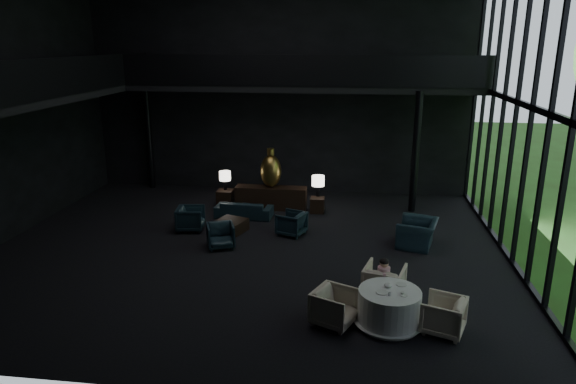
# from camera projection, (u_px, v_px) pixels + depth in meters

# --- Properties ---
(floor) EXTENTS (14.00, 12.00, 0.02)m
(floor) POSITION_uv_depth(u_px,v_px,m) (248.00, 250.00, 14.12)
(floor) COLOR black
(floor) RESTS_ON ground
(wall_back) EXTENTS (14.00, 0.04, 8.00)m
(wall_back) POSITION_uv_depth(u_px,v_px,m) (279.00, 84.00, 18.69)
(wall_back) COLOR black
(wall_back) RESTS_ON ground
(wall_front) EXTENTS (14.00, 0.04, 8.00)m
(wall_front) POSITION_uv_depth(u_px,v_px,m) (157.00, 152.00, 7.28)
(wall_front) COLOR black
(wall_front) RESTS_ON ground
(curtain_wall) EXTENTS (0.20, 12.00, 8.00)m
(curtain_wall) POSITION_uv_depth(u_px,v_px,m) (533.00, 108.00, 12.13)
(curtain_wall) COLOR black
(curtain_wall) RESTS_ON ground
(mezzanine_left) EXTENTS (2.00, 12.00, 0.25)m
(mezzanine_left) POSITION_uv_depth(u_px,v_px,m) (25.00, 100.00, 13.73)
(mezzanine_left) COLOR black
(mezzanine_left) RESTS_ON wall_left
(mezzanine_back) EXTENTS (12.00, 2.00, 0.25)m
(mezzanine_back) POSITION_uv_depth(u_px,v_px,m) (304.00, 87.00, 17.62)
(mezzanine_back) COLOR black
(mezzanine_back) RESTS_ON wall_back
(railing_left) EXTENTS (0.06, 12.00, 1.00)m
(railing_left) POSITION_uv_depth(u_px,v_px,m) (57.00, 77.00, 13.43)
(railing_left) COLOR black
(railing_left) RESTS_ON mezzanine_left
(railing_back) EXTENTS (12.00, 0.06, 1.00)m
(railing_back) POSITION_uv_depth(u_px,v_px,m) (301.00, 71.00, 16.50)
(railing_back) COLOR black
(railing_back) RESTS_ON mezzanine_back
(column_nw) EXTENTS (0.24, 0.24, 4.00)m
(column_nw) POSITION_uv_depth(u_px,v_px,m) (149.00, 137.00, 19.59)
(column_nw) COLOR black
(column_nw) RESTS_ON floor
(column_ne) EXTENTS (0.24, 0.24, 4.00)m
(column_ne) POSITION_uv_depth(u_px,v_px,m) (416.00, 153.00, 16.77)
(column_ne) COLOR black
(column_ne) RESTS_ON floor
(console) EXTENTS (2.42, 0.55, 0.77)m
(console) POSITION_uv_depth(u_px,v_px,m) (271.00, 198.00, 17.47)
(console) COLOR black
(console) RESTS_ON floor
(bronze_urn) EXTENTS (0.71, 0.71, 1.32)m
(bronze_urn) POSITION_uv_depth(u_px,v_px,m) (271.00, 171.00, 17.23)
(bronze_urn) COLOR #9B6623
(bronze_urn) RESTS_ON console
(side_table_left) EXTENTS (0.53, 0.53, 0.59)m
(side_table_left) POSITION_uv_depth(u_px,v_px,m) (225.00, 198.00, 17.71)
(side_table_left) COLOR black
(side_table_left) RESTS_ON floor
(table_lamp_left) EXTENTS (0.39, 0.39, 0.65)m
(table_lamp_left) POSITION_uv_depth(u_px,v_px,m) (225.00, 177.00, 17.54)
(table_lamp_left) COLOR black
(table_lamp_left) RESTS_ON side_table_left
(side_table_right) EXTENTS (0.46, 0.46, 0.51)m
(side_table_right) POSITION_uv_depth(u_px,v_px,m) (317.00, 205.00, 17.13)
(side_table_right) COLOR black
(side_table_right) RESTS_ON floor
(table_lamp_right) EXTENTS (0.42, 0.42, 0.71)m
(table_lamp_right) POSITION_uv_depth(u_px,v_px,m) (318.00, 182.00, 17.08)
(table_lamp_right) COLOR black
(table_lamp_right) RESTS_ON side_table_right
(sofa) EXTENTS (1.65, 0.57, 0.64)m
(sofa) POSITION_uv_depth(u_px,v_px,m) (244.00, 208.00, 16.63)
(sofa) COLOR black
(sofa) RESTS_ON floor
(lounge_armchair_west) EXTENTS (0.86, 0.90, 0.83)m
(lounge_armchair_west) POSITION_uv_depth(u_px,v_px,m) (191.00, 217.00, 15.46)
(lounge_armchair_west) COLOR black
(lounge_armchair_west) RESTS_ON floor
(lounge_armchair_east) EXTENTS (0.88, 0.91, 0.74)m
(lounge_armchair_east) POSITION_uv_depth(u_px,v_px,m) (291.00, 223.00, 15.12)
(lounge_armchair_east) COLOR #1C3032
(lounge_armchair_east) RESTS_ON floor
(lounge_armchair_south) EXTENTS (0.89, 0.86, 0.72)m
(lounge_armchair_south) POSITION_uv_depth(u_px,v_px,m) (221.00, 235.00, 14.18)
(lounge_armchair_south) COLOR #192F33
(lounge_armchair_south) RESTS_ON floor
(window_armchair) EXTENTS (1.11, 1.42, 1.10)m
(window_armchair) POSITION_uv_depth(u_px,v_px,m) (418.00, 227.00, 14.22)
(window_armchair) COLOR black
(window_armchair) RESTS_ON floor
(coffee_table) EXTENTS (1.04, 1.04, 0.36)m
(coffee_table) POSITION_uv_depth(u_px,v_px,m) (231.00, 226.00, 15.41)
(coffee_table) COLOR black
(coffee_table) RESTS_ON floor
(dining_table) EXTENTS (1.42, 1.42, 0.75)m
(dining_table) POSITION_uv_depth(u_px,v_px,m) (389.00, 310.00, 10.31)
(dining_table) COLOR white
(dining_table) RESTS_ON floor
(dining_chair_north) EXTENTS (1.14, 1.10, 0.97)m
(dining_chair_north) POSITION_uv_depth(u_px,v_px,m) (384.00, 278.00, 11.31)
(dining_chair_north) COLOR #B9B3A8
(dining_chair_north) RESTS_ON floor
(dining_chair_east) EXTENTS (0.97, 1.00, 0.81)m
(dining_chair_east) POSITION_uv_depth(u_px,v_px,m) (443.00, 313.00, 10.01)
(dining_chair_east) COLOR #BEAD9F
(dining_chair_east) RESTS_ON floor
(dining_chair_west) EXTENTS (1.05, 1.08, 0.85)m
(dining_chair_west) POSITION_uv_depth(u_px,v_px,m) (335.00, 305.00, 10.30)
(dining_chair_west) COLOR #BAB3AC
(dining_chair_west) RESTS_ON floor
(child) EXTENTS (0.27, 0.27, 0.59)m
(child) POSITION_uv_depth(u_px,v_px,m) (384.00, 271.00, 11.07)
(child) COLOR #EEB2CD
(child) RESTS_ON dining_chair_north
(plate_a) EXTENTS (0.26, 0.26, 0.02)m
(plate_a) POSITION_uv_depth(u_px,v_px,m) (382.00, 292.00, 10.10)
(plate_a) COLOR white
(plate_a) RESTS_ON dining_table
(plate_b) EXTENTS (0.28, 0.28, 0.01)m
(plate_b) POSITION_uv_depth(u_px,v_px,m) (401.00, 284.00, 10.44)
(plate_b) COLOR white
(plate_b) RESTS_ON dining_table
(saucer) EXTENTS (0.18, 0.18, 0.01)m
(saucer) POSITION_uv_depth(u_px,v_px,m) (404.00, 295.00, 9.99)
(saucer) COLOR white
(saucer) RESTS_ON dining_table
(coffee_cup) EXTENTS (0.10, 0.10, 0.05)m
(coffee_cup) POSITION_uv_depth(u_px,v_px,m) (402.00, 293.00, 10.02)
(coffee_cup) COLOR white
(coffee_cup) RESTS_ON saucer
(cereal_bowl) EXTENTS (0.16, 0.16, 0.08)m
(cereal_bowl) POSITION_uv_depth(u_px,v_px,m) (388.00, 285.00, 10.32)
(cereal_bowl) COLOR white
(cereal_bowl) RESTS_ON dining_table
(cream_pot) EXTENTS (0.06, 0.06, 0.06)m
(cream_pot) POSITION_uv_depth(u_px,v_px,m) (389.00, 294.00, 9.98)
(cream_pot) COLOR #99999E
(cream_pot) RESTS_ON dining_table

